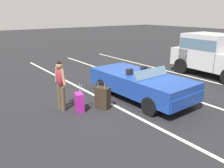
# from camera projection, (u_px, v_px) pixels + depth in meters

# --- Properties ---
(ground_plane) EXTENTS (80.00, 80.00, 0.00)m
(ground_plane) POSITION_uv_depth(u_px,v_px,m) (140.00, 98.00, 8.75)
(ground_plane) COLOR black
(lot_line_near) EXTENTS (18.00, 0.12, 0.01)m
(lot_line_near) POSITION_uv_depth(u_px,v_px,m) (114.00, 105.00, 8.06)
(lot_line_near) COLOR silver
(lot_line_near) RESTS_ON ground_plane
(lot_line_mid) EXTENTS (18.00, 0.12, 0.01)m
(lot_line_mid) POSITION_uv_depth(u_px,v_px,m) (166.00, 91.00, 9.60)
(lot_line_mid) COLOR silver
(lot_line_mid) RESTS_ON ground_plane
(lot_line_far) EXTENTS (18.00, 0.12, 0.01)m
(lot_line_far) POSITION_uv_depth(u_px,v_px,m) (203.00, 80.00, 11.15)
(lot_line_far) COLOR silver
(lot_line_far) RESTS_ON ground_plane
(convertible_car) EXTENTS (4.18, 1.92, 1.24)m
(convertible_car) POSITION_uv_depth(u_px,v_px,m) (144.00, 85.00, 8.42)
(convertible_car) COLOR navy
(convertible_car) RESTS_ON ground_plane
(suitcase_large_black) EXTENTS (0.55, 0.44, 0.95)m
(suitcase_large_black) POSITION_uv_depth(u_px,v_px,m) (103.00, 98.00, 7.74)
(suitcase_large_black) COLOR #2D2319
(suitcase_large_black) RESTS_ON ground_plane
(suitcase_medium_bright) EXTENTS (0.44, 0.33, 0.99)m
(suitcase_medium_bright) POSITION_uv_depth(u_px,v_px,m) (79.00, 102.00, 7.51)
(suitcase_medium_bright) COLOR #991E8C
(suitcase_medium_bright) RESTS_ON ground_plane
(traveler_person) EXTENTS (0.61, 0.26, 1.65)m
(traveler_person) POSITION_uv_depth(u_px,v_px,m) (60.00, 83.00, 7.43)
(traveler_person) COLOR #4C3F2D
(traveler_person) RESTS_ON ground_plane
(parked_pickup_truck_near) EXTENTS (5.07, 2.23, 2.10)m
(parked_pickup_truck_near) POSITION_uv_depth(u_px,v_px,m) (216.00, 55.00, 11.47)
(parked_pickup_truck_near) COLOR #B2B2B7
(parked_pickup_truck_near) RESTS_ON ground_plane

